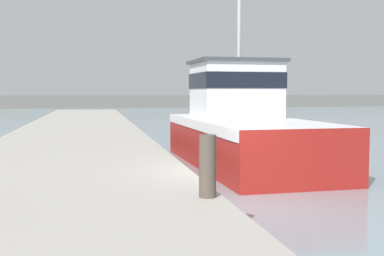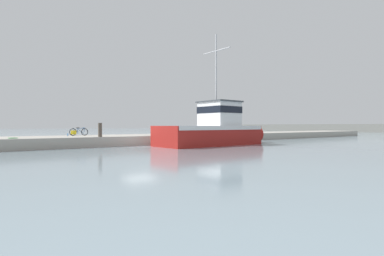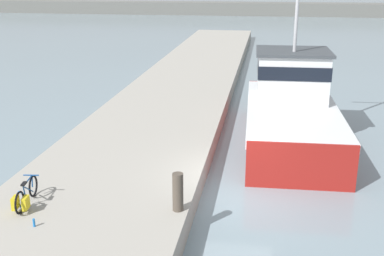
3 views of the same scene
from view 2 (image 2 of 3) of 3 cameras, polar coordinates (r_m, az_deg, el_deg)
name	(u,v)px [view 2 (image 2 of 3)]	position (r m, az deg, el deg)	size (l,w,h in m)	color
ground_plane	(140,147)	(23.71, -9.87, -3.53)	(320.00, 320.00, 0.00)	gray
dock_pier	(118,140)	(27.37, -13.86, -2.19)	(5.85, 80.00, 0.78)	#A39E93
fishing_boat_main	(214,129)	(25.58, 4.16, -0.22)	(3.97, 11.07, 9.49)	maroon
bicycle_touring	(77,132)	(27.70, -21.04, -0.71)	(0.56, 1.66, 0.70)	black
mooring_post	(100,130)	(23.90, -17.11, -0.35)	(0.29, 0.29, 1.07)	#51473D
hose_coil	(13,138)	(23.60, -30.93, -1.65)	(0.57, 0.57, 0.04)	#197A2D
water_bottle_on_curb	(68,135)	(26.74, -22.58, -1.20)	(0.06, 0.06, 0.22)	blue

